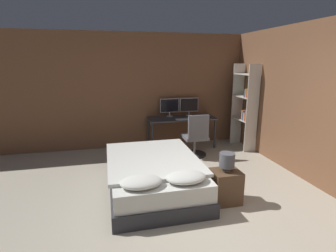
{
  "coord_description": "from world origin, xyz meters",
  "views": [
    {
      "loc": [
        -1.29,
        -2.52,
        2.05
      ],
      "look_at": [
        -0.08,
        2.56,
        0.75
      ],
      "focal_mm": 28.0,
      "sensor_mm": 36.0,
      "label": 1
    }
  ],
  "objects_px": {
    "bed": "(154,175)",
    "computer_mouse": "(196,118)",
    "nightstand": "(225,186)",
    "keyboard": "(184,119)",
    "bedside_lamp": "(227,160)",
    "monitor_right": "(189,106)",
    "office_chair": "(196,139)",
    "bookshelf": "(246,105)",
    "monitor_left": "(170,106)",
    "desk": "(182,121)"
  },
  "relations": [
    {
      "from": "bedside_lamp",
      "to": "bookshelf",
      "type": "distance_m",
      "value": 2.72
    },
    {
      "from": "bedside_lamp",
      "to": "office_chair",
      "type": "xyz_separation_m",
      "value": [
        0.21,
        1.94,
        -0.27
      ]
    },
    {
      "from": "bookshelf",
      "to": "monitor_left",
      "type": "bearing_deg",
      "value": 159.52
    },
    {
      "from": "keyboard",
      "to": "computer_mouse",
      "type": "relative_size",
      "value": 5.68
    },
    {
      "from": "office_chair",
      "to": "bookshelf",
      "type": "bearing_deg",
      "value": 11.66
    },
    {
      "from": "office_chair",
      "to": "bookshelf",
      "type": "distance_m",
      "value": 1.51
    },
    {
      "from": "desk",
      "to": "office_chair",
      "type": "relative_size",
      "value": 1.69
    },
    {
      "from": "bedside_lamp",
      "to": "keyboard",
      "type": "height_order",
      "value": "bedside_lamp"
    },
    {
      "from": "office_chair",
      "to": "bookshelf",
      "type": "relative_size",
      "value": 0.48
    },
    {
      "from": "desk",
      "to": "bookshelf",
      "type": "bearing_deg",
      "value": -16.36
    },
    {
      "from": "nightstand",
      "to": "monitor_right",
      "type": "distance_m",
      "value": 2.96
    },
    {
      "from": "computer_mouse",
      "to": "bookshelf",
      "type": "height_order",
      "value": "bookshelf"
    },
    {
      "from": "monitor_left",
      "to": "computer_mouse",
      "type": "bearing_deg",
      "value": -37.5
    },
    {
      "from": "nightstand",
      "to": "keyboard",
      "type": "height_order",
      "value": "keyboard"
    },
    {
      "from": "desk",
      "to": "office_chair",
      "type": "xyz_separation_m",
      "value": [
        0.12,
        -0.69,
        -0.26
      ]
    },
    {
      "from": "desk",
      "to": "bedside_lamp",
      "type": "bearing_deg",
      "value": -91.89
    },
    {
      "from": "nightstand",
      "to": "keyboard",
      "type": "distance_m",
      "value": 2.48
    },
    {
      "from": "monitor_right",
      "to": "bookshelf",
      "type": "height_order",
      "value": "bookshelf"
    },
    {
      "from": "office_chair",
      "to": "bedside_lamp",
      "type": "bearing_deg",
      "value": -96.06
    },
    {
      "from": "computer_mouse",
      "to": "bookshelf",
      "type": "bearing_deg",
      "value": -10.74
    },
    {
      "from": "monitor_right",
      "to": "bookshelf",
      "type": "relative_size",
      "value": 0.24
    },
    {
      "from": "monitor_left",
      "to": "computer_mouse",
      "type": "xyz_separation_m",
      "value": [
        0.54,
        -0.41,
        -0.23
      ]
    },
    {
      "from": "bed",
      "to": "office_chair",
      "type": "bearing_deg",
      "value": 48.46
    },
    {
      "from": "bedside_lamp",
      "to": "keyboard",
      "type": "distance_m",
      "value": 2.44
    },
    {
      "from": "monitor_left",
      "to": "bookshelf",
      "type": "relative_size",
      "value": 0.24
    },
    {
      "from": "monitor_left",
      "to": "keyboard",
      "type": "height_order",
      "value": "monitor_left"
    },
    {
      "from": "monitor_left",
      "to": "desk",
      "type": "bearing_deg",
      "value": -39.95
    },
    {
      "from": "office_chair",
      "to": "desk",
      "type": "bearing_deg",
      "value": 99.72
    },
    {
      "from": "monitor_right",
      "to": "keyboard",
      "type": "height_order",
      "value": "monitor_right"
    },
    {
      "from": "nightstand",
      "to": "bookshelf",
      "type": "bearing_deg",
      "value": 55.44
    },
    {
      "from": "computer_mouse",
      "to": "monitor_right",
      "type": "bearing_deg",
      "value": 95.69
    },
    {
      "from": "keyboard",
      "to": "office_chair",
      "type": "height_order",
      "value": "office_chair"
    },
    {
      "from": "nightstand",
      "to": "bedside_lamp",
      "type": "relative_size",
      "value": 1.78
    },
    {
      "from": "bed",
      "to": "keyboard",
      "type": "height_order",
      "value": "keyboard"
    },
    {
      "from": "bed",
      "to": "bedside_lamp",
      "type": "height_order",
      "value": "bedside_lamp"
    },
    {
      "from": "desk",
      "to": "monitor_right",
      "type": "xyz_separation_m",
      "value": [
        0.25,
        0.21,
        0.34
      ]
    },
    {
      "from": "office_chair",
      "to": "bookshelf",
      "type": "xyz_separation_m",
      "value": [
        1.32,
        0.27,
        0.67
      ]
    },
    {
      "from": "bedside_lamp",
      "to": "bookshelf",
      "type": "bearing_deg",
      "value": 55.44
    },
    {
      "from": "monitor_right",
      "to": "bookshelf",
      "type": "bearing_deg",
      "value": -27.87
    },
    {
      "from": "bed",
      "to": "monitor_right",
      "type": "xyz_separation_m",
      "value": [
        1.3,
        2.23,
        0.72
      ]
    },
    {
      "from": "bedside_lamp",
      "to": "monitor_right",
      "type": "bearing_deg",
      "value": 83.29
    },
    {
      "from": "bed",
      "to": "monitor_left",
      "type": "relative_size",
      "value": 4.43
    },
    {
      "from": "nightstand",
      "to": "monitor_right",
      "type": "xyz_separation_m",
      "value": [
        0.33,
        2.84,
        0.74
      ]
    },
    {
      "from": "bookshelf",
      "to": "keyboard",
      "type": "bearing_deg",
      "value": 171.38
    },
    {
      "from": "bed",
      "to": "monitor_left",
      "type": "distance_m",
      "value": 2.47
    },
    {
      "from": "office_chair",
      "to": "keyboard",
      "type": "bearing_deg",
      "value": 103.64
    },
    {
      "from": "monitor_right",
      "to": "bedside_lamp",
      "type": "bearing_deg",
      "value": -96.71
    },
    {
      "from": "monitor_right",
      "to": "bed",
      "type": "bearing_deg",
      "value": -120.32
    },
    {
      "from": "bed",
      "to": "computer_mouse",
      "type": "distance_m",
      "value": 2.31
    },
    {
      "from": "bed",
      "to": "computer_mouse",
      "type": "height_order",
      "value": "computer_mouse"
    }
  ]
}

